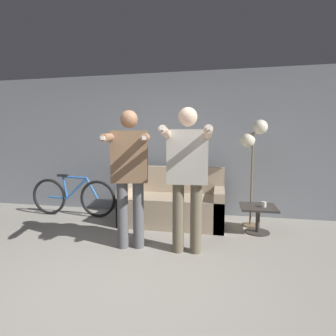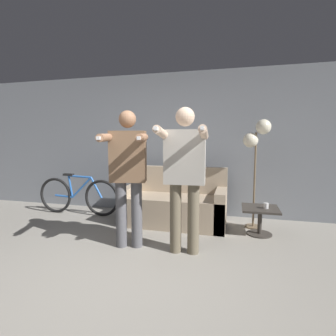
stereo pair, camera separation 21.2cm
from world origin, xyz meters
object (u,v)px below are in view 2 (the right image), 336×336
object	(u,v)px
cat	(190,162)
bicycle	(78,196)
couch	(175,205)
side_table	(260,215)
person_right	(185,169)
floor_lamp	(257,141)
cup	(266,206)
person_left	(128,169)

from	to	relation	value
cat	bicycle	xyz separation A→B (m)	(-2.06, -0.23, -0.65)
couch	side_table	bearing A→B (deg)	-8.73
person_right	floor_lamp	size ratio (longest dim) A/B	1.04
cup	bicycle	world-z (taller)	bicycle
floor_lamp	bicycle	distance (m)	3.28
cat	floor_lamp	distance (m)	1.13
person_left	bicycle	xyz separation A→B (m)	(-1.50, 1.15, -0.66)
couch	cup	size ratio (longest dim) A/B	20.79
person_left	person_right	size ratio (longest dim) A/B	0.99
cup	side_table	bearing A→B (deg)	156.25
floor_lamp	side_table	xyz separation A→B (m)	(0.06, -0.31, -1.08)
person_right	side_table	bearing A→B (deg)	39.08
person_right	cup	xyz separation A→B (m)	(1.03, 0.86, -0.59)
person_right	floor_lamp	bearing A→B (deg)	49.50
person_right	cup	size ratio (longest dim) A/B	22.13
side_table	person_left	bearing A→B (deg)	-151.94
person_left	cup	bearing A→B (deg)	13.30
side_table	cup	world-z (taller)	cup
couch	floor_lamp	distance (m)	1.65
cat	floor_lamp	size ratio (longest dim) A/B	0.28
couch	floor_lamp	bearing A→B (deg)	5.04
person_left	side_table	xyz separation A→B (m)	(1.67, 0.89, -0.72)
cat	cup	xyz separation A→B (m)	(1.19, -0.53, -0.56)
side_table	cup	xyz separation A→B (m)	(0.07, -0.03, 0.15)
bicycle	cat	bearing A→B (deg)	6.50
floor_lamp	cup	size ratio (longest dim) A/B	21.22
person_right	cup	bearing A→B (deg)	35.93
floor_lamp	person_left	bearing A→B (deg)	-143.22
person_left	cup	size ratio (longest dim) A/B	21.88
side_table	bicycle	size ratio (longest dim) A/B	0.31
person_right	cat	bearing A→B (deg)	92.81
couch	cat	world-z (taller)	cat
floor_lamp	cat	bearing A→B (deg)	170.17
couch	cat	distance (m)	0.79
bicycle	couch	bearing A→B (deg)	-1.83
floor_lamp	side_table	distance (m)	1.12
side_table	floor_lamp	bearing A→B (deg)	101.22
cat	side_table	size ratio (longest dim) A/B	0.91
couch	side_table	xyz separation A→B (m)	(1.32, -0.20, -0.01)
person_left	couch	bearing A→B (deg)	58.97
cat	person_left	bearing A→B (deg)	-111.83
person_right	cat	xyz separation A→B (m)	(-0.17, 1.39, -0.03)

